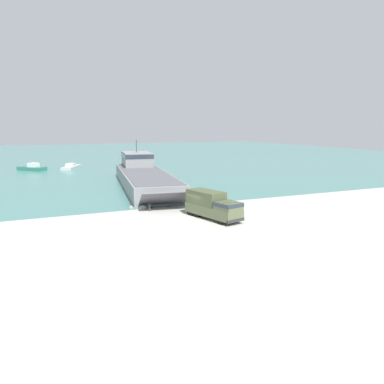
# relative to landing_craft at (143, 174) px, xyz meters

# --- Properties ---
(ground_plane) EXTENTS (240.00, 240.00, 0.00)m
(ground_plane) POSITION_rel_landing_craft_xyz_m (-0.57, -24.92, -1.84)
(ground_plane) COLOR #B7B5AD
(water_surface) EXTENTS (240.00, 180.00, 0.01)m
(water_surface) POSITION_rel_landing_craft_xyz_m (-0.57, 71.18, -1.84)
(water_surface) COLOR #477F7A
(water_surface) RESTS_ON ground_plane
(landing_craft) EXTENTS (11.96, 36.59, 7.53)m
(landing_craft) POSITION_rel_landing_craft_xyz_m (0.00, 0.00, 0.00)
(landing_craft) COLOR gray
(landing_craft) RESTS_ON ground_plane
(military_truck) EXTENTS (4.07, 7.70, 2.99)m
(military_truck) POSITION_rel_landing_craft_xyz_m (0.20, -26.59, -0.32)
(military_truck) COLOR #566042
(military_truck) RESTS_ON ground_plane
(soldier_on_ramp) EXTENTS (0.50, 0.40, 1.79)m
(soldier_on_ramp) POSITION_rel_landing_craft_xyz_m (2.60, -25.10, -0.80)
(soldier_on_ramp) COLOR #6B664C
(soldier_on_ramp) RESTS_ON ground_plane
(moored_boat_a) EXTENTS (5.79, 9.09, 1.31)m
(moored_boat_a) POSITION_rel_landing_craft_xyz_m (-8.79, 32.04, -1.40)
(moored_boat_a) COLOR #B7BABF
(moored_boat_a) RESTS_ON ground_plane
(moored_boat_b) EXTENTS (6.58, 6.68, 1.78)m
(moored_boat_b) POSITION_rel_landing_craft_xyz_m (-17.62, 31.42, -1.25)
(moored_boat_b) COLOR #2D7060
(moored_boat_b) RESTS_ON ground_plane
(mooring_bollard) EXTENTS (0.35, 0.35, 0.92)m
(mooring_bollard) POSITION_rel_landing_craft_xyz_m (-5.07, -20.13, -1.34)
(mooring_bollard) COLOR #333338
(mooring_bollard) RESTS_ON ground_plane
(cargo_crate) EXTENTS (0.89, 0.98, 0.67)m
(cargo_crate) POSITION_rel_landing_craft_xyz_m (3.01, -27.51, -1.50)
(cargo_crate) COLOR #566042
(cargo_crate) RESTS_ON ground_plane
(shoreline_rock_a) EXTENTS (0.67, 0.67, 0.67)m
(shoreline_rock_a) POSITION_rel_landing_craft_xyz_m (-6.79, -17.91, -1.84)
(shoreline_rock_a) COLOR gray
(shoreline_rock_a) RESTS_ON ground_plane
(shoreline_rock_b) EXTENTS (1.05, 1.05, 1.05)m
(shoreline_rock_b) POSITION_rel_landing_craft_xyz_m (-5.57, -18.95, -1.84)
(shoreline_rock_b) COLOR gray
(shoreline_rock_b) RESTS_ON ground_plane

